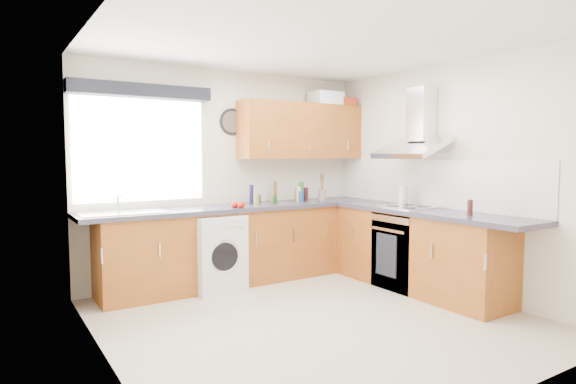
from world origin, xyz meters
TOP-DOWN VIEW (x-y plane):
  - ground_plane at (0.00, 0.00)m, footprint 3.60×3.60m
  - ceiling at (0.00, 0.00)m, footprint 3.60×3.60m
  - wall_back at (0.00, 1.80)m, footprint 3.60×0.02m
  - wall_front at (0.00, -1.80)m, footprint 3.60×0.02m
  - wall_left at (-1.80, 0.00)m, footprint 0.02×3.60m
  - wall_right at (1.80, 0.00)m, footprint 0.02×3.60m
  - window at (-1.05, 1.79)m, footprint 1.40×0.02m
  - window_blind at (-1.05, 1.70)m, footprint 1.50×0.18m
  - splashback at (1.79, 0.30)m, footprint 0.01×3.00m
  - base_cab_back at (-0.10, 1.51)m, footprint 3.00×0.58m
  - base_cab_corner at (1.50, 1.50)m, footprint 0.60×0.60m
  - base_cab_right at (1.51, 0.15)m, footprint 0.58×2.10m
  - worktop_back at (0.00, 1.50)m, footprint 3.60×0.62m
  - worktop_right at (1.50, 0.00)m, footprint 0.62×2.42m
  - sink at (-1.33, 1.50)m, footprint 0.84×0.46m
  - oven at (1.50, 0.30)m, footprint 0.56×0.58m
  - hob_plate at (1.50, 0.30)m, footprint 0.52×0.52m
  - extractor_hood at (1.60, 0.30)m, footprint 0.52×0.78m
  - upper_cabinets at (0.95, 1.62)m, footprint 1.70×0.35m
  - washing_machine at (-0.38, 1.41)m, footprint 0.62×0.60m
  - wall_clock at (0.05, 1.78)m, footprint 0.33×0.04m
  - casserole at (1.31, 1.60)m, footprint 0.40×0.29m
  - storage_box at (1.60, 1.52)m, footprint 0.22×0.19m
  - utensil_pot at (1.15, 1.45)m, footprint 0.11×0.11m
  - kitchen_roll at (1.62, 0.50)m, footprint 0.12×0.12m
  - tomato_cluster at (-0.12, 1.30)m, footprint 0.17×0.17m
  - jar_0 at (0.54, 1.66)m, footprint 0.05×0.05m
  - jar_1 at (0.81, 1.42)m, footprint 0.06×0.06m
  - jar_2 at (0.44, 1.45)m, footprint 0.05×0.05m
  - jar_3 at (0.15, 1.38)m, footprint 0.07×0.07m
  - jar_4 at (0.59, 1.68)m, footprint 0.04×0.04m
  - jar_5 at (0.29, 1.59)m, footprint 0.06×0.06m
  - jar_6 at (0.20, 1.59)m, footprint 0.05×0.05m
  - jar_7 at (0.84, 1.48)m, footprint 0.07×0.07m
  - jar_8 at (0.96, 1.55)m, footprint 0.06×0.06m
  - jar_9 at (0.81, 1.53)m, footprint 0.05×0.05m
  - jar_10 at (0.80, 1.47)m, footprint 0.05×0.05m
  - bottle_0 at (1.47, -0.53)m, footprint 0.05×0.05m

SIDE VIEW (x-z plane):
  - ground_plane at x=0.00m, z-range 0.00..0.00m
  - washing_machine at x=-0.38m, z-range 0.00..0.83m
  - oven at x=1.50m, z-range 0.00..0.85m
  - base_cab_back at x=-0.10m, z-range 0.00..0.86m
  - base_cab_corner at x=1.50m, z-range 0.00..0.86m
  - base_cab_right at x=1.51m, z-range 0.00..0.86m
  - worktop_back at x=0.00m, z-range 0.86..0.91m
  - worktop_right at x=1.50m, z-range 0.86..0.91m
  - hob_plate at x=1.50m, z-range 0.91..0.92m
  - tomato_cluster at x=-0.12m, z-range 0.91..0.97m
  - sink at x=-1.33m, z-range 0.90..1.00m
  - jar_2 at x=0.44m, z-range 0.91..1.01m
  - jar_5 at x=0.29m, z-range 0.91..1.01m
  - jar_0 at x=0.54m, z-range 0.91..1.02m
  - jar_3 at x=0.15m, z-range 0.91..1.04m
  - jar_1 at x=0.81m, z-range 0.91..1.05m
  - utensil_pot at x=1.15m, z-range 0.91..1.05m
  - bottle_0 at x=1.47m, z-range 0.91..1.07m
  - jar_8 at x=0.96m, z-range 0.91..1.08m
  - jar_9 at x=0.81m, z-range 0.91..1.09m
  - jar_10 at x=0.80m, z-range 0.91..1.10m
  - kitchen_roll at x=1.62m, z-range 0.91..1.14m
  - jar_6 at x=0.20m, z-range 0.91..1.14m
  - jar_7 at x=0.84m, z-range 0.91..1.16m
  - jar_4 at x=0.59m, z-range 0.91..1.16m
  - splashback at x=1.79m, z-range 0.91..1.45m
  - wall_back at x=0.00m, z-range 0.00..2.50m
  - wall_front at x=0.00m, z-range 0.00..2.50m
  - wall_left at x=-1.80m, z-range 0.00..2.50m
  - wall_right at x=1.80m, z-range 0.00..2.50m
  - window at x=-1.05m, z-range 1.00..2.10m
  - extractor_hood at x=1.60m, z-range 1.44..2.10m
  - upper_cabinets at x=0.95m, z-range 1.45..2.15m
  - wall_clock at x=0.05m, z-range 1.73..2.06m
  - window_blind at x=-1.05m, z-range 2.11..2.25m
  - storage_box at x=1.60m, z-range 2.15..2.25m
  - casserole at x=1.31m, z-range 2.15..2.32m
  - ceiling at x=0.00m, z-range 2.49..2.51m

